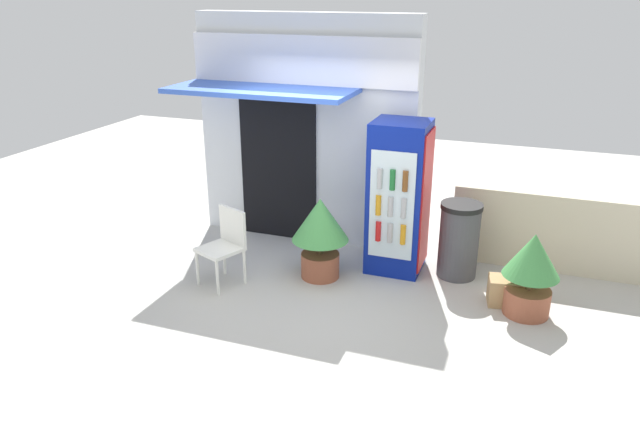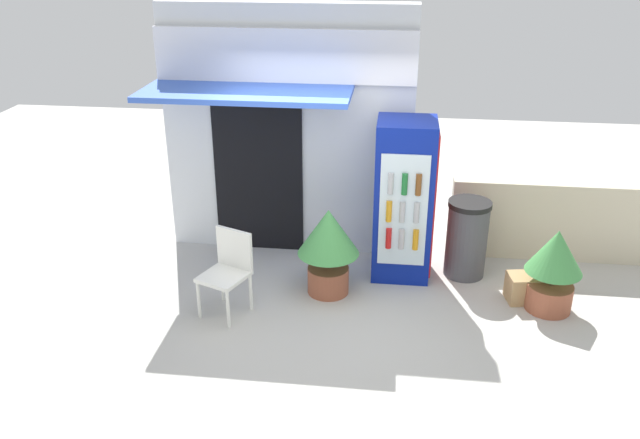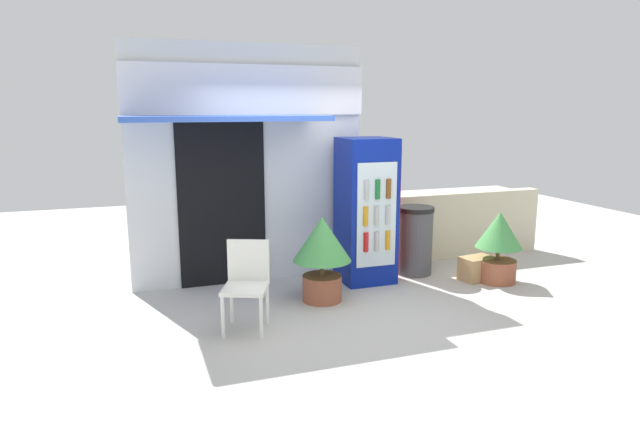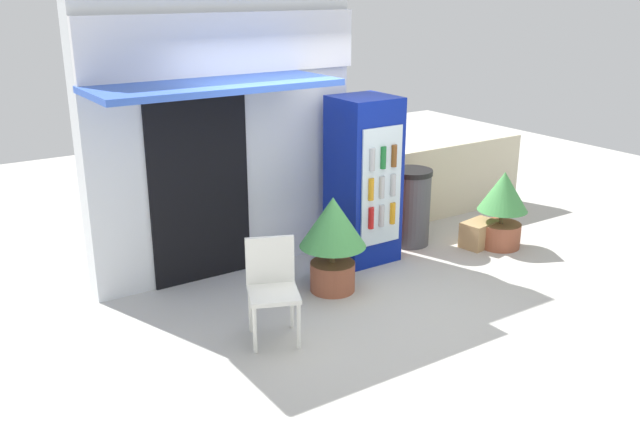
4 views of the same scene
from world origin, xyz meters
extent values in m
plane|color=beige|center=(0.00, 0.00, 0.00)|extent=(16.00, 16.00, 0.00)
cube|color=silver|center=(-0.63, 1.66, 1.50)|extent=(2.98, 0.29, 2.99)
cube|color=white|center=(-0.63, 1.47, 2.43)|extent=(2.98, 0.08, 0.60)
cube|color=blue|center=(-0.99, 1.04, 2.10)|extent=(2.30, 0.94, 0.06)
cube|color=black|center=(-0.99, 1.50, 1.03)|extent=(1.09, 0.03, 2.05)
cube|color=navy|center=(0.77, 1.06, 0.93)|extent=(0.65, 0.63, 1.85)
cube|color=silver|center=(0.77, 0.73, 0.93)|extent=(0.52, 0.02, 1.30)
cube|color=red|center=(1.11, 1.06, 0.93)|extent=(0.02, 0.57, 1.67)
cylinder|color=red|center=(0.63, 0.71, 0.60)|extent=(0.06, 0.06, 0.24)
cylinder|color=#B2B2B7|center=(0.77, 0.71, 0.60)|extent=(0.06, 0.06, 0.24)
cylinder|color=orange|center=(0.92, 0.71, 0.60)|extent=(0.06, 0.06, 0.24)
cylinder|color=orange|center=(0.62, 0.71, 0.93)|extent=(0.06, 0.06, 0.24)
cylinder|color=#B2B2B7|center=(0.76, 0.71, 0.93)|extent=(0.06, 0.06, 0.24)
cylinder|color=#B2B2B7|center=(0.92, 0.71, 0.93)|extent=(0.06, 0.06, 0.24)
cylinder|color=#B2B2B7|center=(0.62, 0.71, 1.25)|extent=(0.06, 0.06, 0.24)
cylinder|color=#196B2D|center=(0.77, 0.71, 1.25)|extent=(0.06, 0.06, 0.24)
cylinder|color=brown|center=(0.92, 0.71, 1.25)|extent=(0.06, 0.06, 0.24)
cylinder|color=white|center=(-1.30, -0.20, 0.21)|extent=(0.04, 0.04, 0.43)
cylinder|color=white|center=(-0.95, -0.34, 0.21)|extent=(0.04, 0.04, 0.43)
cylinder|color=white|center=(-1.14, 0.17, 0.21)|extent=(0.04, 0.04, 0.43)
cylinder|color=white|center=(-0.79, 0.03, 0.21)|extent=(0.04, 0.04, 0.43)
cube|color=white|center=(-1.05, -0.08, 0.45)|extent=(0.57, 0.58, 0.04)
cube|color=white|center=(-0.97, 0.11, 0.68)|extent=(0.41, 0.20, 0.43)
cylinder|color=#995138|center=(-0.02, 0.50, 0.15)|extent=(0.46, 0.46, 0.30)
cylinder|color=brown|center=(-0.02, 0.50, 0.39)|extent=(0.05, 0.05, 0.18)
cone|color=#47994C|center=(-0.02, 0.50, 0.74)|extent=(0.68, 0.68, 0.51)
cylinder|color=#995138|center=(2.36, 0.42, 0.15)|extent=(0.48, 0.48, 0.29)
cylinder|color=brown|center=(2.36, 0.42, 0.37)|extent=(0.05, 0.05, 0.16)
cone|color=#47994C|center=(2.36, 0.42, 0.69)|extent=(0.59, 0.59, 0.47)
cylinder|color=#47474C|center=(1.52, 1.10, 0.43)|extent=(0.47, 0.47, 0.86)
cylinder|color=black|center=(1.52, 1.10, 0.89)|extent=(0.49, 0.49, 0.06)
cube|color=beige|center=(2.64, 1.67, 0.49)|extent=(2.55, 0.21, 0.98)
cube|color=tan|center=(2.16, 0.58, 0.15)|extent=(0.48, 0.35, 0.31)
camera|label=1|loc=(2.23, -5.64, 3.28)|focal=33.69mm
camera|label=2|loc=(0.67, -5.89, 3.77)|focal=36.96mm
camera|label=3|loc=(-2.10, -5.36, 2.23)|focal=31.27mm
camera|label=4|loc=(-3.75, -4.89, 3.00)|focal=39.06mm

